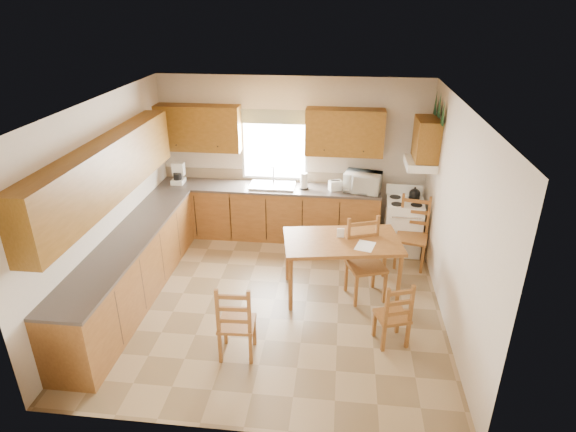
# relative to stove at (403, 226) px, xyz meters

# --- Properties ---
(floor) EXTENTS (4.50, 4.50, 0.00)m
(floor) POSITION_rel_stove_xyz_m (-1.88, -1.67, -0.43)
(floor) COLOR #927852
(floor) RESTS_ON ground
(ceiling) EXTENTS (4.50, 4.50, 0.00)m
(ceiling) POSITION_rel_stove_xyz_m (-1.88, -1.67, 2.27)
(ceiling) COLOR brown
(ceiling) RESTS_ON floor
(wall_left) EXTENTS (4.50, 4.50, 0.00)m
(wall_left) POSITION_rel_stove_xyz_m (-4.13, -1.67, 0.92)
(wall_left) COLOR beige
(wall_left) RESTS_ON floor
(wall_right) EXTENTS (4.50, 4.50, 0.00)m
(wall_right) POSITION_rel_stove_xyz_m (0.37, -1.67, 0.92)
(wall_right) COLOR beige
(wall_right) RESTS_ON floor
(wall_back) EXTENTS (4.50, 4.50, 0.00)m
(wall_back) POSITION_rel_stove_xyz_m (-1.88, 0.58, 0.92)
(wall_back) COLOR beige
(wall_back) RESTS_ON floor
(wall_front) EXTENTS (4.50, 4.50, 0.00)m
(wall_front) POSITION_rel_stove_xyz_m (-1.88, -3.92, 0.92)
(wall_front) COLOR beige
(wall_front) RESTS_ON floor
(lower_cab_back) EXTENTS (3.75, 0.60, 0.88)m
(lower_cab_back) POSITION_rel_stove_xyz_m (-2.25, 0.28, 0.01)
(lower_cab_back) COLOR brown
(lower_cab_back) RESTS_ON floor
(lower_cab_left) EXTENTS (0.60, 3.60, 0.88)m
(lower_cab_left) POSITION_rel_stove_xyz_m (-3.83, -1.82, 0.01)
(lower_cab_left) COLOR brown
(lower_cab_left) RESTS_ON floor
(counter_back) EXTENTS (3.75, 0.63, 0.04)m
(counter_back) POSITION_rel_stove_xyz_m (-2.25, 0.28, 0.47)
(counter_back) COLOR #4A403A
(counter_back) RESTS_ON lower_cab_back
(counter_left) EXTENTS (0.63, 3.60, 0.04)m
(counter_left) POSITION_rel_stove_xyz_m (-3.83, -1.82, 0.47)
(counter_left) COLOR #4A403A
(counter_left) RESTS_ON lower_cab_left
(backsplash) EXTENTS (3.75, 0.01, 0.18)m
(backsplash) POSITION_rel_stove_xyz_m (-2.25, 0.57, 0.58)
(backsplash) COLOR #8C785D
(backsplash) RESTS_ON counter_back
(upper_cab_back_left) EXTENTS (1.41, 0.33, 0.75)m
(upper_cab_back_left) POSITION_rel_stove_xyz_m (-3.43, 0.42, 1.43)
(upper_cab_back_left) COLOR brown
(upper_cab_back_left) RESTS_ON wall_back
(upper_cab_back_right) EXTENTS (1.25, 0.33, 0.75)m
(upper_cab_back_right) POSITION_rel_stove_xyz_m (-1.02, 0.42, 1.43)
(upper_cab_back_right) COLOR brown
(upper_cab_back_right) RESTS_ON wall_back
(upper_cab_left) EXTENTS (0.33, 3.60, 0.75)m
(upper_cab_left) POSITION_rel_stove_xyz_m (-3.96, -1.82, 1.43)
(upper_cab_left) COLOR brown
(upper_cab_left) RESTS_ON wall_left
(upper_cab_stove) EXTENTS (0.33, 0.62, 0.62)m
(upper_cab_stove) POSITION_rel_stove_xyz_m (0.20, -0.02, 1.47)
(upper_cab_stove) COLOR brown
(upper_cab_stove) RESTS_ON wall_right
(range_hood) EXTENTS (0.44, 0.62, 0.12)m
(range_hood) POSITION_rel_stove_xyz_m (0.15, -0.02, 1.09)
(range_hood) COLOR white
(range_hood) RESTS_ON wall_right
(window_frame) EXTENTS (1.13, 0.02, 1.18)m
(window_frame) POSITION_rel_stove_xyz_m (-2.18, 0.55, 1.12)
(window_frame) COLOR white
(window_frame) RESTS_ON wall_back
(window_pane) EXTENTS (1.05, 0.01, 1.10)m
(window_pane) POSITION_rel_stove_xyz_m (-2.18, 0.55, 1.12)
(window_pane) COLOR white
(window_pane) RESTS_ON wall_back
(window_valance) EXTENTS (1.19, 0.01, 0.24)m
(window_valance) POSITION_rel_stove_xyz_m (-2.18, 0.52, 1.62)
(window_valance) COLOR #4A5C36
(window_valance) RESTS_ON wall_back
(sink_basin) EXTENTS (0.75, 0.45, 0.04)m
(sink_basin) POSITION_rel_stove_xyz_m (-2.18, 0.28, 0.51)
(sink_basin) COLOR silver
(sink_basin) RESTS_ON counter_back
(pine_decal_a) EXTENTS (0.22, 0.22, 0.36)m
(pine_decal_a) POSITION_rel_stove_xyz_m (0.33, -0.34, 1.95)
(pine_decal_a) COLOR #14361E
(pine_decal_a) RESTS_ON wall_right
(pine_decal_b) EXTENTS (0.22, 0.22, 0.36)m
(pine_decal_b) POSITION_rel_stove_xyz_m (0.33, -0.02, 1.99)
(pine_decal_b) COLOR #14361E
(pine_decal_b) RESTS_ON wall_right
(pine_decal_c) EXTENTS (0.22, 0.22, 0.36)m
(pine_decal_c) POSITION_rel_stove_xyz_m (0.33, 0.30, 1.95)
(pine_decal_c) COLOR #14361E
(pine_decal_c) RESTS_ON wall_right
(stove) EXTENTS (0.60, 0.62, 0.86)m
(stove) POSITION_rel_stove_xyz_m (0.00, 0.00, 0.00)
(stove) COLOR white
(stove) RESTS_ON floor
(coffeemaker) EXTENTS (0.30, 0.32, 0.36)m
(coffeemaker) POSITION_rel_stove_xyz_m (-3.81, 0.26, 0.67)
(coffeemaker) COLOR white
(coffeemaker) RESTS_ON counter_back
(paper_towel) EXTENTS (0.14, 0.14, 0.27)m
(paper_towel) POSITION_rel_stove_xyz_m (-1.65, 0.25, 0.63)
(paper_towel) COLOR white
(paper_towel) RESTS_ON counter_back
(toaster) EXTENTS (0.24, 0.20, 0.17)m
(toaster) POSITION_rel_stove_xyz_m (-1.13, 0.24, 0.57)
(toaster) COLOR white
(toaster) RESTS_ON counter_back
(microwave) EXTENTS (0.61, 0.50, 0.32)m
(microwave) POSITION_rel_stove_xyz_m (-0.68, 0.24, 0.65)
(microwave) COLOR white
(microwave) RESTS_ON counter_back
(dining_table) EXTENTS (1.69, 1.14, 0.84)m
(dining_table) POSITION_rel_stove_xyz_m (-0.99, -1.38, -0.01)
(dining_table) COLOR brown
(dining_table) RESTS_ON floor
(chair_near_left) EXTENTS (0.43, 0.41, 0.98)m
(chair_near_left) POSITION_rel_stove_xyz_m (-2.16, -2.81, 0.06)
(chair_near_left) COLOR brown
(chair_near_left) RESTS_ON floor
(chair_near_right) EXTENTS (0.46, 0.45, 0.87)m
(chair_near_right) POSITION_rel_stove_xyz_m (-0.36, -2.39, 0.00)
(chair_near_right) COLOR brown
(chair_near_right) RESTS_ON floor
(chair_far_left) EXTENTS (0.60, 0.59, 1.13)m
(chair_far_left) POSITION_rel_stove_xyz_m (-0.64, -1.45, 0.14)
(chair_far_left) COLOR brown
(chair_far_left) RESTS_ON floor
(chair_far_right) EXTENTS (0.54, 0.52, 1.09)m
(chair_far_right) POSITION_rel_stove_xyz_m (0.08, -0.49, 0.12)
(chair_far_right) COLOR brown
(chair_far_right) RESTS_ON floor
(table_paper) EXTENTS (0.30, 0.36, 0.00)m
(table_paper) POSITION_rel_stove_xyz_m (-0.68, -1.53, 0.41)
(table_paper) COLOR white
(table_paper) RESTS_ON dining_table
(table_card) EXTENTS (0.10, 0.03, 0.13)m
(table_card) POSITION_rel_stove_xyz_m (-1.01, -1.30, 0.47)
(table_card) COLOR white
(table_card) RESTS_ON dining_table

